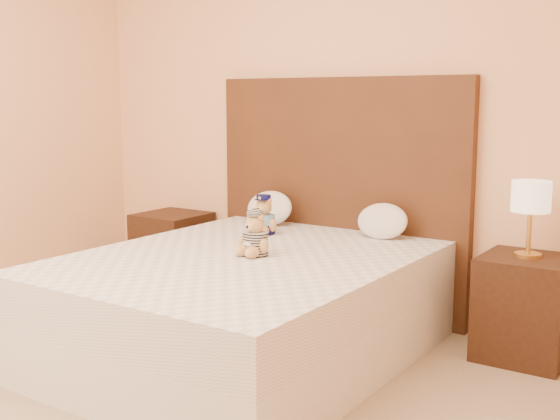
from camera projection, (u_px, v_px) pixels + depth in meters
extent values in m
cube|color=#F6B986|center=(343.00, 101.00, 4.43)|extent=(4.00, 0.04, 2.70)
cube|color=white|center=(245.00, 328.00, 3.76)|extent=(1.60, 2.00, 0.30)
cube|color=white|center=(244.00, 278.00, 3.71)|extent=(1.60, 2.00, 0.25)
cube|color=#4B2816|center=(339.00, 196.00, 4.49)|extent=(1.75, 0.08, 1.50)
cube|color=#361D11|center=(173.00, 251.00, 5.08)|extent=(0.45, 0.45, 0.55)
cube|color=#361D11|center=(525.00, 308.00, 3.70)|extent=(0.45, 0.45, 0.55)
cylinder|color=gold|center=(528.00, 255.00, 3.66)|extent=(0.14, 0.14, 0.02)
cylinder|color=gold|center=(529.00, 231.00, 3.64)|extent=(0.02, 0.02, 0.26)
cylinder|color=beige|center=(531.00, 196.00, 3.61)|extent=(0.20, 0.20, 0.16)
ellipsoid|color=white|center=(269.00, 206.00, 4.58)|extent=(0.34, 0.22, 0.24)
ellipsoid|color=white|center=(382.00, 219.00, 4.14)|extent=(0.32, 0.21, 0.22)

